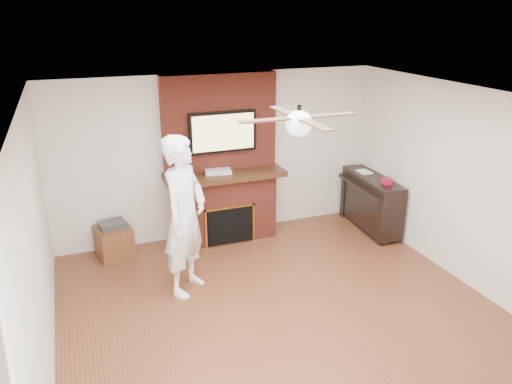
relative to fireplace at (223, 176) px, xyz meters
name	(u,v)px	position (x,y,z in m)	size (l,w,h in m)	color
room_shell	(296,225)	(0.00, -2.55, 0.25)	(5.36, 5.86, 2.86)	#582D19
fireplace	(223,176)	(0.00, 0.00, 0.00)	(1.78, 0.64, 2.50)	maroon
tv	(223,132)	(0.00, -0.05, 0.68)	(1.00, 0.08, 0.60)	black
ceiling_fan	(299,123)	(0.00, -2.55, 1.34)	(1.21, 1.21, 0.31)	black
person	(185,216)	(-0.90, -1.33, 0.01)	(0.74, 0.49, 2.01)	white
side_table	(114,240)	(-1.67, -0.07, -0.75)	(0.55, 0.55, 0.53)	#552F18
piano	(371,201)	(2.29, -0.55, -0.53)	(0.58, 1.36, 0.97)	black
cable_box	(218,171)	(-0.10, -0.10, 0.11)	(0.38, 0.22, 0.05)	silver
candle_orange	(218,239)	(-0.16, -0.18, -0.94)	(0.07, 0.07, 0.10)	orange
candle_cream	(238,237)	(0.15, -0.22, -0.94)	(0.09, 0.09, 0.10)	beige
candle_blue	(246,237)	(0.28, -0.26, -0.95)	(0.06, 0.06, 0.08)	teal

